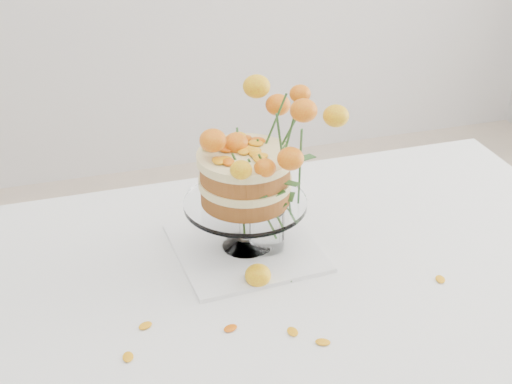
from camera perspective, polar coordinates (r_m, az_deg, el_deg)
The scene contains 11 objects.
table at distance 1.41m, azimuth 1.70°, elevation -10.01°, with size 1.43×0.93×0.76m.
napkin at distance 1.45m, azimuth -0.84°, elevation -4.45°, with size 0.28×0.28×0.01m, color white.
cake_stand at distance 1.37m, azimuth -0.88°, elevation 0.77°, with size 0.24×0.24×0.22m.
rose_vase at distance 1.34m, azimuth 0.90°, elevation 2.72°, with size 0.29×0.29×0.36m.
loose_rose_near at distance 1.35m, azimuth 0.18°, elevation -6.69°, with size 0.09×0.05×0.04m.
stray_petal_a at distance 1.26m, azimuth -2.06°, elevation -10.85°, with size 0.03×0.02×0.00m, color orange.
stray_petal_b at distance 1.25m, azimuth 2.94°, elevation -11.11°, with size 0.03×0.02×0.00m, color orange.
stray_petal_c at distance 1.23m, azimuth 5.37°, elevation -11.88°, with size 0.03×0.02×0.00m, color orange.
stray_petal_d at distance 1.28m, azimuth -8.85°, elevation -10.53°, with size 0.03×0.02×0.00m, color orange.
stray_petal_e at distance 1.22m, azimuth -10.20°, elevation -12.87°, with size 0.03×0.02×0.00m, color orange.
stray_petal_f at distance 1.41m, azimuth 14.53°, elevation -6.78°, with size 0.03×0.02×0.00m, color orange.
Camera 1 is at (-0.36, -1.03, 1.57)m, focal length 50.00 mm.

